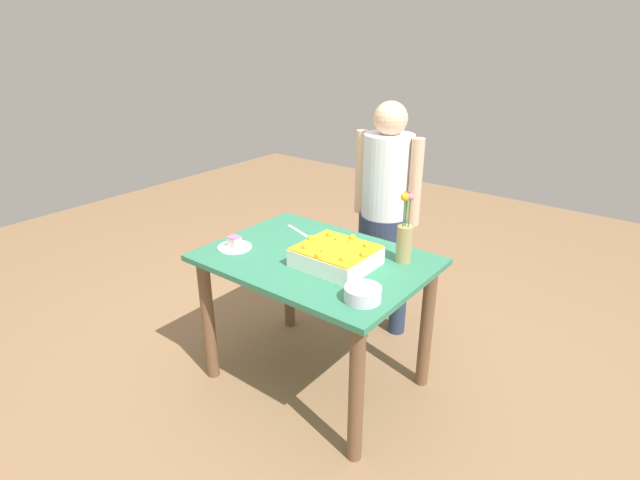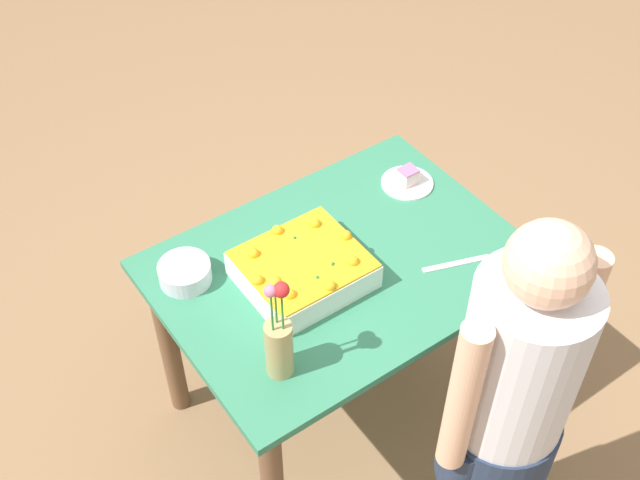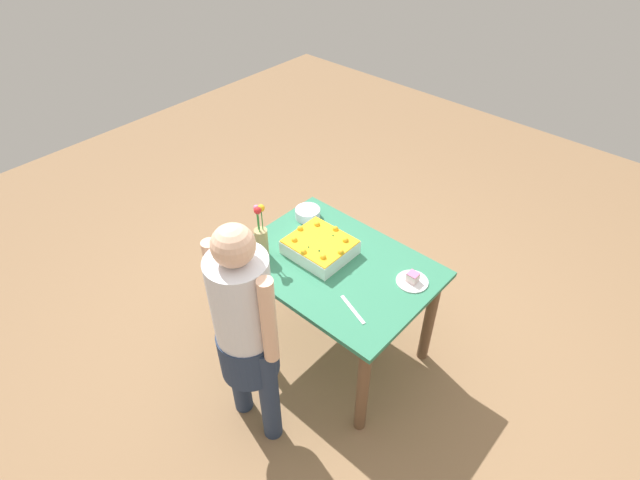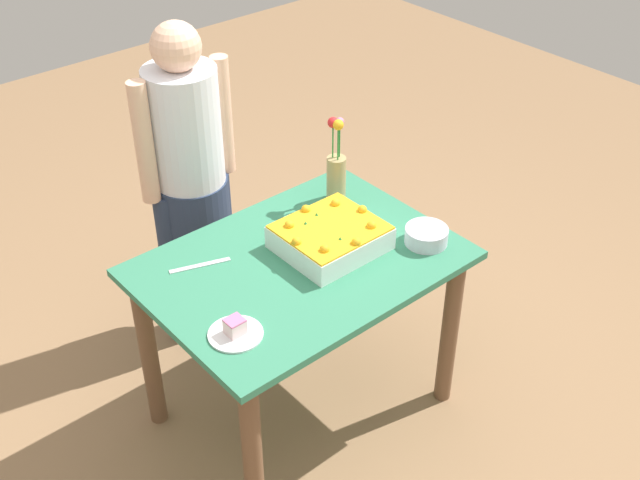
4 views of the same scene
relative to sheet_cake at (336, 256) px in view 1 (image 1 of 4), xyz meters
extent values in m
plane|color=#926E4B|center=(-0.14, 0.01, -0.83)|extent=(8.00, 8.00, 0.00)
cube|color=#337D5B|center=(-0.14, 0.01, -0.07)|extent=(1.14, 0.83, 0.03)
cylinder|color=brown|center=(-0.63, -0.33, -0.45)|extent=(0.07, 0.07, 0.75)
cylinder|color=brown|center=(0.36, -0.33, -0.45)|extent=(0.07, 0.07, 0.75)
cylinder|color=brown|center=(-0.63, 0.35, -0.45)|extent=(0.07, 0.07, 0.75)
cylinder|color=brown|center=(0.36, 0.35, -0.45)|extent=(0.07, 0.07, 0.75)
cube|color=white|center=(0.00, 0.00, -0.01)|extent=(0.37, 0.33, 0.09)
cube|color=gold|center=(0.00, 0.00, 0.04)|extent=(0.36, 0.32, 0.01)
sphere|color=gold|center=(0.16, 0.00, 0.05)|extent=(0.04, 0.04, 0.04)
sphere|color=gold|center=(0.11, 0.10, 0.05)|extent=(0.04, 0.04, 0.04)
sphere|color=gold|center=(0.00, 0.14, 0.05)|extent=(0.04, 0.04, 0.04)
sphere|color=gold|center=(-0.11, 0.10, 0.05)|extent=(0.04, 0.04, 0.04)
sphere|color=gold|center=(-0.16, 0.00, 0.05)|extent=(0.04, 0.04, 0.04)
sphere|color=gold|center=(-0.11, -0.10, 0.05)|extent=(0.04, 0.04, 0.04)
sphere|color=gold|center=(0.00, -0.14, 0.05)|extent=(0.04, 0.04, 0.04)
sphere|color=gold|center=(0.11, -0.10, 0.05)|extent=(0.04, 0.04, 0.04)
cone|color=#2D8438|center=(-0.06, 0.07, 0.05)|extent=(0.02, 0.02, 0.02)
cone|color=#2D8438|center=(0.01, 0.09, 0.05)|extent=(0.02, 0.02, 0.02)
cone|color=#2D8438|center=(-0.06, 0.07, 0.05)|extent=(0.02, 0.02, 0.02)
cone|color=#2D8438|center=(-0.03, -0.09, 0.05)|extent=(0.02, 0.02, 0.02)
cylinder|color=white|center=(-0.56, -0.17, -0.05)|extent=(0.18, 0.18, 0.01)
cube|color=#FFD9D9|center=(-0.56, -0.17, -0.02)|extent=(0.06, 0.06, 0.05)
cube|color=pink|center=(-0.56, -0.17, 0.01)|extent=(0.06, 0.06, 0.01)
cube|color=silver|center=(-0.44, 0.22, -0.05)|extent=(0.22, 0.09, 0.00)
cylinder|color=tan|center=(0.25, 0.24, 0.05)|extent=(0.08, 0.08, 0.19)
cylinder|color=#2D8438|center=(0.26, 0.25, 0.22)|extent=(0.01, 0.01, 0.15)
sphere|color=pink|center=(0.26, 0.25, 0.30)|extent=(0.03, 0.03, 0.03)
cylinder|color=#2D8438|center=(0.24, 0.26, 0.22)|extent=(0.01, 0.01, 0.15)
sphere|color=red|center=(0.24, 0.26, 0.30)|extent=(0.04, 0.04, 0.04)
cylinder|color=#2D8438|center=(0.24, 0.23, 0.22)|extent=(0.01, 0.01, 0.15)
sphere|color=#F4AD1E|center=(0.24, 0.23, 0.30)|extent=(0.04, 0.04, 0.04)
cylinder|color=silver|center=(0.30, -0.21, -0.02)|extent=(0.16, 0.16, 0.06)
cylinder|color=#273550|center=(-0.28, 0.73, -0.44)|extent=(0.11, 0.11, 0.78)
cylinder|color=#273550|center=(-0.02, 0.73, -0.44)|extent=(0.11, 0.11, 0.78)
cylinder|color=#273550|center=(-0.15, 0.73, -0.17)|extent=(0.32, 0.31, 0.28)
cylinder|color=white|center=(-0.15, 0.73, 0.21)|extent=(0.30, 0.30, 0.52)
sphere|color=beige|center=(-0.15, 0.73, 0.56)|extent=(0.20, 0.20, 0.20)
cylinder|color=beige|center=(-0.34, 0.73, 0.21)|extent=(0.08, 0.08, 0.52)
cylinder|color=beige|center=(0.04, 0.73, 0.21)|extent=(0.08, 0.08, 0.52)
camera|label=1|loc=(1.32, -1.83, 1.05)|focal=28.00mm
camera|label=2|loc=(0.92, 1.40, 1.81)|focal=45.00mm
camera|label=3|loc=(-1.51, 1.68, 1.96)|focal=28.00mm
camera|label=4|loc=(-1.62, -1.84, 1.73)|focal=45.00mm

